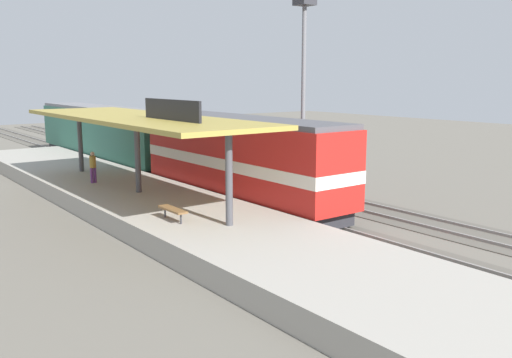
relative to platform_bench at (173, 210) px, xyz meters
The scene contains 11 objects.
ground_plane 10.12m from the platform_bench, 37.11° to the left, with size 120.00×120.00×0.00m, color #666056.
track_near 8.62m from the platform_bench, 45.25° to the left, with size 3.20×110.00×0.16m.
track_far 12.28m from the platform_bench, 29.73° to the left, with size 3.20×110.00×0.16m.
platform 6.28m from the platform_bench, 76.98° to the left, with size 6.00×44.00×0.90m, color #9E998E.
station_canopy 6.90m from the platform_bench, 76.78° to the left, with size 5.20×18.00×4.70m.
platform_bench is the anchor object (origin of this frame).
locomotive 7.18m from the platform_bench, 32.32° to the left, with size 2.93×14.43×4.44m.
passenger_carriage_single 22.63m from the platform_bench, 74.61° to the left, with size 2.90×20.00×4.24m.
freight_car 17.71m from the platform_bench, 53.22° to the left, with size 2.80×12.00×3.54m.
light_mast 17.29m from the platform_bench, 29.07° to the left, with size 1.10×1.10×11.70m.
person_waiting 9.89m from the platform_bench, 86.86° to the left, with size 0.34×0.34×1.71m.
Camera 1 is at (-16.31, -25.13, 6.47)m, focal length 38.82 mm.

